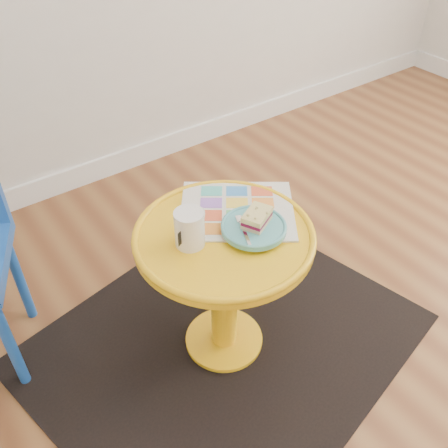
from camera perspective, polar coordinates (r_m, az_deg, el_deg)
room_walls at (r=1.96m, az=-10.37°, el=-10.06°), size 4.00×4.00×4.00m
rug at (r=1.92m, az=0.00°, el=-13.18°), size 1.50×1.35×0.01m
side_table at (r=1.63m, az=0.00°, el=-5.13°), size 0.56×0.56×0.53m
newspaper at (r=1.62m, az=1.51°, el=1.61°), size 0.48×0.47×0.01m
mug at (r=1.46m, az=-3.91°, el=-0.36°), size 0.12×0.09×0.12m
plate at (r=1.52m, az=3.41°, el=-0.45°), size 0.20×0.20×0.02m
cake_slice at (r=1.51m, az=3.78°, el=0.73°), size 0.12×0.10×0.04m
fork at (r=1.50m, az=2.23°, el=-0.61°), size 0.07×0.14×0.00m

